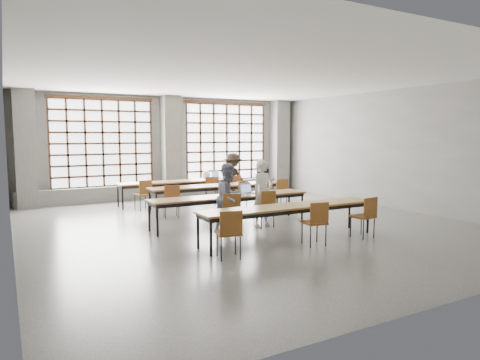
% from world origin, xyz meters
% --- Properties ---
extents(floor, '(11.00, 11.00, 0.00)m').
position_xyz_m(floor, '(0.00, 0.00, 0.00)').
color(floor, '#50504D').
rests_on(floor, ground).
extents(ceiling, '(11.00, 11.00, 0.00)m').
position_xyz_m(ceiling, '(0.00, 0.00, 3.50)').
color(ceiling, silver).
rests_on(ceiling, floor).
extents(wall_back, '(10.00, 0.00, 10.00)m').
position_xyz_m(wall_back, '(0.00, 5.50, 1.75)').
color(wall_back, '#60605D').
rests_on(wall_back, floor).
extents(wall_front, '(10.00, 0.00, 10.00)m').
position_xyz_m(wall_front, '(0.00, -5.50, 1.75)').
color(wall_front, '#60605D').
rests_on(wall_front, floor).
extents(wall_left, '(0.00, 11.00, 11.00)m').
position_xyz_m(wall_left, '(-5.00, 0.00, 1.75)').
color(wall_left, '#60605D').
rests_on(wall_left, floor).
extents(wall_right, '(0.00, 11.00, 11.00)m').
position_xyz_m(wall_right, '(5.00, 0.00, 1.75)').
color(wall_right, '#60605D').
rests_on(wall_right, floor).
extents(column_left, '(0.60, 0.55, 3.50)m').
position_xyz_m(column_left, '(-4.50, 5.22, 1.75)').
color(column_left, '#4F4F4D').
rests_on(column_left, floor).
extents(column_mid, '(0.60, 0.55, 3.50)m').
position_xyz_m(column_mid, '(0.00, 5.22, 1.75)').
color(column_mid, '#4F4F4D').
rests_on(column_mid, floor).
extents(column_right, '(0.60, 0.55, 3.50)m').
position_xyz_m(column_right, '(4.50, 5.22, 1.75)').
color(column_right, '#4F4F4D').
rests_on(column_right, floor).
extents(window_left, '(3.32, 0.12, 3.00)m').
position_xyz_m(window_left, '(-2.25, 5.42, 1.90)').
color(window_left, white).
rests_on(window_left, wall_back).
extents(window_right, '(3.32, 0.12, 3.00)m').
position_xyz_m(window_right, '(2.25, 5.42, 1.90)').
color(window_right, white).
rests_on(window_right, wall_back).
extents(sill_ledge, '(9.80, 0.35, 0.50)m').
position_xyz_m(sill_ledge, '(0.00, 5.30, 0.25)').
color(sill_ledge, '#4F4F4D').
rests_on(sill_ledge, floor).
extents(desk_row_a, '(4.00, 0.70, 0.73)m').
position_xyz_m(desk_row_a, '(-0.18, 3.85, 0.66)').
color(desk_row_a, brown).
rests_on(desk_row_a, floor).
extents(desk_row_b, '(4.00, 0.70, 0.73)m').
position_xyz_m(desk_row_b, '(0.32, 2.27, 0.66)').
color(desk_row_b, brown).
rests_on(desk_row_b, floor).
extents(desk_row_c, '(4.00, 0.70, 0.73)m').
position_xyz_m(desk_row_c, '(-0.34, 0.15, 0.66)').
color(desk_row_c, brown).
rests_on(desk_row_c, floor).
extents(desk_row_d, '(4.00, 0.70, 0.73)m').
position_xyz_m(desk_row_d, '(0.03, -1.76, 0.66)').
color(desk_row_d, brown).
rests_on(desk_row_d, floor).
extents(chair_back_left, '(0.49, 0.49, 0.88)m').
position_xyz_m(chair_back_left, '(-1.57, 3.22, 0.54)').
color(chair_back_left, brown).
rests_on(chair_back_left, floor).
extents(chair_back_mid, '(0.52, 0.53, 0.88)m').
position_xyz_m(chair_back_mid, '(0.59, 3.23, 0.54)').
color(chair_back_mid, brown).
rests_on(chair_back_mid, floor).
extents(chair_back_right, '(0.50, 0.50, 0.88)m').
position_xyz_m(chair_back_right, '(1.40, 3.22, 0.54)').
color(chair_back_right, brown).
rests_on(chair_back_right, floor).
extents(chair_mid_left, '(0.50, 0.50, 0.88)m').
position_xyz_m(chair_mid_left, '(-1.30, 1.64, 0.54)').
color(chair_mid_left, brown).
rests_on(chair_mid_left, floor).
extents(chair_mid_centre, '(0.53, 0.53, 0.88)m').
position_xyz_m(chair_mid_centre, '(0.74, 1.64, 0.54)').
color(chair_mid_centre, brown).
rests_on(chair_mid_centre, floor).
extents(chair_mid_right, '(0.45, 0.45, 0.88)m').
position_xyz_m(chair_mid_right, '(2.11, 1.64, 0.54)').
color(chair_mid_right, brown).
rests_on(chair_mid_right, floor).
extents(chair_front_left, '(0.52, 0.52, 0.88)m').
position_xyz_m(chair_front_left, '(-0.66, -0.48, 0.54)').
color(chair_front_left, brown).
rests_on(chair_front_left, floor).
extents(chair_front_right, '(0.43, 0.43, 0.88)m').
position_xyz_m(chair_front_right, '(0.26, -0.48, 0.54)').
color(chair_front_right, brown).
rests_on(chair_front_right, floor).
extents(chair_near_left, '(0.51, 0.51, 0.88)m').
position_xyz_m(chair_near_left, '(-1.69, -2.38, 0.54)').
color(chair_near_left, brown).
rests_on(chair_near_left, floor).
extents(chair_near_mid, '(0.48, 0.48, 0.88)m').
position_xyz_m(chair_near_mid, '(0.22, -2.39, 0.54)').
color(chair_near_mid, brown).
rests_on(chair_near_mid, floor).
extents(chair_near_right, '(0.46, 0.46, 0.88)m').
position_xyz_m(chair_near_right, '(1.54, -2.39, 0.54)').
color(chair_near_right, brown).
rests_on(chair_near_right, floor).
extents(student_male, '(0.63, 0.46, 1.59)m').
position_xyz_m(student_male, '(0.26, -0.35, 0.80)').
color(student_male, silver).
rests_on(student_male, floor).
extents(student_female, '(0.90, 0.79, 1.54)m').
position_xyz_m(student_female, '(-0.64, -0.35, 0.77)').
color(student_female, '#171D47').
rests_on(student_female, floor).
extents(student_back, '(1.13, 0.81, 1.59)m').
position_xyz_m(student_back, '(1.42, 3.35, 0.79)').
color(student_back, black).
rests_on(student_back, floor).
extents(laptop_front, '(0.41, 0.37, 0.26)m').
position_xyz_m(laptop_front, '(0.20, 0.26, 0.79)').
color(laptop_front, '#B4B4B9').
rests_on(laptop_front, desk_row_c).
extents(laptop_back, '(0.45, 0.43, 0.26)m').
position_xyz_m(laptop_back, '(1.14, 3.96, 0.79)').
color(laptop_back, silver).
rests_on(laptop_back, desk_row_a).
extents(mouse, '(0.11, 0.08, 0.04)m').
position_xyz_m(mouse, '(0.61, 0.13, 0.75)').
color(mouse, silver).
rests_on(mouse, desk_row_c).
extents(green_box, '(0.25, 0.09, 0.09)m').
position_xyz_m(green_box, '(-0.39, 0.23, 0.78)').
color(green_box, '#2C8735').
rests_on(green_box, desk_row_c).
extents(phone, '(0.14, 0.08, 0.01)m').
position_xyz_m(phone, '(-0.16, 0.05, 0.74)').
color(phone, black).
rests_on(phone, desk_row_c).
extents(paper_sheet_a, '(0.32, 0.25, 0.00)m').
position_xyz_m(paper_sheet_a, '(-0.28, 2.32, 0.73)').
color(paper_sheet_a, silver).
rests_on(paper_sheet_a, desk_row_b).
extents(paper_sheet_b, '(0.36, 0.33, 0.00)m').
position_xyz_m(paper_sheet_b, '(0.02, 2.22, 0.73)').
color(paper_sheet_b, silver).
rests_on(paper_sheet_b, desk_row_b).
extents(paper_sheet_c, '(0.35, 0.31, 0.00)m').
position_xyz_m(paper_sheet_c, '(0.42, 2.27, 0.73)').
color(paper_sheet_c, white).
rests_on(paper_sheet_c, desk_row_b).
extents(backpack, '(0.34, 0.24, 0.40)m').
position_xyz_m(backpack, '(1.92, 2.32, 0.93)').
color(backpack, black).
rests_on(backpack, desk_row_b).
extents(plastic_bag, '(0.27, 0.22, 0.29)m').
position_xyz_m(plastic_bag, '(0.72, 3.90, 0.87)').
color(plastic_bag, white).
rests_on(plastic_bag, desk_row_a).
extents(red_pouch, '(0.22, 0.14, 0.06)m').
position_xyz_m(red_pouch, '(-1.67, -2.31, 0.50)').
color(red_pouch, '#AB1530').
rests_on(red_pouch, chair_near_left).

